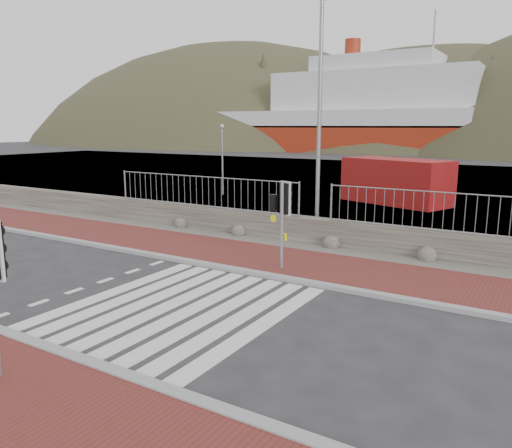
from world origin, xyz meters
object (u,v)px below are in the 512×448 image
Objects in this scene: ferry at (334,117)px; traffic_signal_far at (281,206)px; shipping_container at (396,181)px; streetlight at (323,107)px.

ferry reaches higher than traffic_signal_far.
ferry reaches higher than shipping_container.
traffic_signal_far is (25.17, -64.12, -3.51)m from ferry.
shipping_container is (-0.81, 14.16, -0.69)m from traffic_signal_far.
shipping_container is (24.36, -49.96, -4.20)m from ferry.
traffic_signal_far is 0.46× the size of shipping_container.
shipping_container is at bearing -73.47° from traffic_signal_far.
streetlight is at bearing -68.87° from shipping_container.
streetlight is at bearing -67.38° from traffic_signal_far.
ferry is at bearing 103.44° from streetlight.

